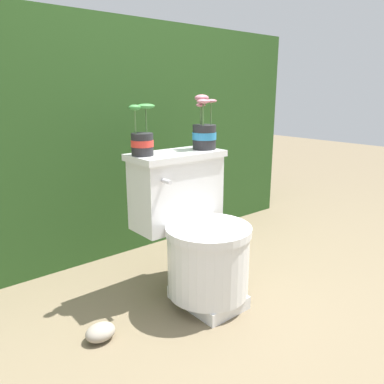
% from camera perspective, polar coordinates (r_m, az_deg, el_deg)
% --- Properties ---
extents(ground_plane, '(12.00, 12.00, 0.00)m').
position_cam_1_polar(ground_plane, '(1.84, 2.36, -17.17)').
color(ground_plane, '#75664C').
extents(hedge_backdrop, '(2.89, 0.87, 1.39)m').
position_cam_1_polar(hedge_backdrop, '(2.62, -16.08, 8.23)').
color(hedge_backdrop, '#284C1E').
rests_on(hedge_backdrop, ground).
extents(toilet, '(0.46, 0.55, 0.70)m').
position_cam_1_polar(toilet, '(1.79, 0.52, -6.25)').
color(toilet, silver).
rests_on(toilet, ground).
extents(potted_plant_left, '(0.14, 0.10, 0.23)m').
position_cam_1_polar(potted_plant_left, '(1.70, -7.59, 7.99)').
color(potted_plant_left, '#262628').
rests_on(potted_plant_left, toilet).
extents(potted_plant_midleft, '(0.12, 0.12, 0.27)m').
position_cam_1_polar(potted_plant_midleft, '(1.88, 1.87, 9.16)').
color(potted_plant_midleft, '#262628').
rests_on(potted_plant_midleft, toilet).
extents(garden_stone, '(0.12, 0.10, 0.07)m').
position_cam_1_polar(garden_stone, '(1.66, -13.78, -20.03)').
color(garden_stone, '#9E9384').
rests_on(garden_stone, ground).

